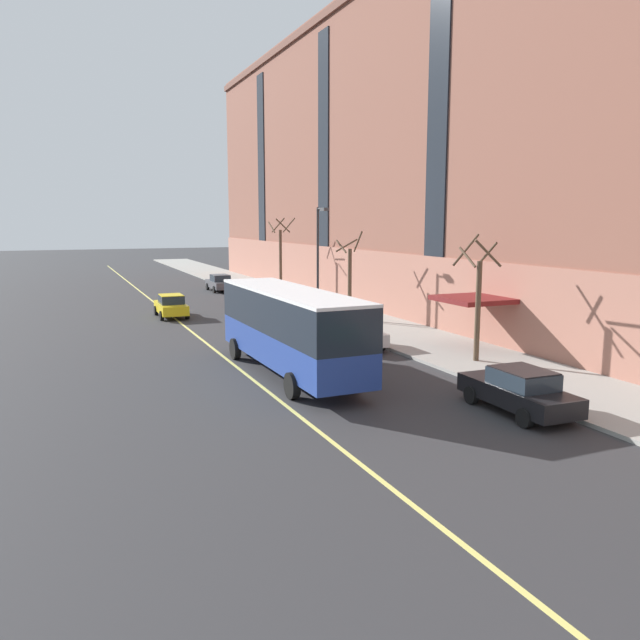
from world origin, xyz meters
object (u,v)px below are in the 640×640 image
at_px(parked_car_navy_3, 282,305).
at_px(street_tree_mid_block, 477,298).
at_px(taxi_cab, 171,306).
at_px(street_tree_far_downtown, 281,256).
at_px(parked_car_red_2, 249,294).
at_px(parked_car_white_0, 355,332).
at_px(street_tree_far_uptown, 350,277).
at_px(parked_car_black_1, 519,390).
at_px(city_bus, 290,326).
at_px(parked_car_darkgray_6, 220,283).
at_px(street_lamp, 319,251).

height_order(parked_car_navy_3, street_tree_mid_block, street_tree_mid_block).
height_order(taxi_cab, street_tree_mid_block, street_tree_mid_block).
distance_m(taxi_cab, street_tree_far_downtown, 12.84).
xyz_separation_m(parked_car_red_2, street_tree_far_downtown, (3.58, 2.58, 2.81)).
relative_size(parked_car_white_0, street_tree_far_uptown, 0.78).
height_order(parked_car_white_0, street_tree_mid_block, street_tree_mid_block).
height_order(parked_car_black_1, street_tree_far_uptown, street_tree_far_uptown).
bearing_deg(street_tree_mid_block, parked_car_black_1, -115.94).
distance_m(city_bus, street_tree_mid_block, 8.73).
distance_m(parked_car_red_2, parked_car_darkgray_6, 9.98).
height_order(city_bus, parked_car_navy_3, city_bus).
distance_m(parked_car_navy_3, parked_car_darkgray_6, 17.22).
relative_size(parked_car_white_0, street_tree_mid_block, 0.77).
bearing_deg(parked_car_darkgray_6, street_tree_far_downtown, -65.24).
xyz_separation_m(parked_car_black_1, parked_car_darkgray_6, (-0.12, 40.73, -0.00)).
xyz_separation_m(parked_car_navy_3, street_tree_mid_block, (3.35, -16.82, 2.26)).
relative_size(city_bus, parked_car_white_0, 2.58).
bearing_deg(street_tree_far_uptown, parked_car_red_2, 108.44).
bearing_deg(parked_car_red_2, parked_car_navy_3, -88.55).
distance_m(taxi_cab, street_tree_far_uptown, 12.36).
bearing_deg(street_tree_far_downtown, city_bus, -108.82).
bearing_deg(taxi_cab, street_tree_mid_block, -62.19).
bearing_deg(street_tree_far_uptown, parked_car_white_0, -113.90).
relative_size(street_tree_far_uptown, street_tree_far_downtown, 0.86).
relative_size(parked_car_red_2, taxi_cab, 1.03).
bearing_deg(parked_car_darkgray_6, parked_car_black_1, -89.84).
relative_size(parked_car_red_2, street_tree_far_uptown, 0.77).
distance_m(parked_car_white_0, street_tree_mid_block, 6.89).
xyz_separation_m(parked_car_red_2, street_tree_far_uptown, (3.57, -10.71, 2.10)).
bearing_deg(parked_car_white_0, parked_car_darkgray_6, 89.90).
bearing_deg(street_lamp, street_tree_far_downtown, 82.26).
xyz_separation_m(parked_car_black_1, parked_car_navy_3, (-0.10, 23.52, -0.00)).
height_order(parked_car_red_2, taxi_cab, same).
bearing_deg(street_tree_mid_block, street_tree_far_downtown, 89.91).
bearing_deg(parked_car_navy_3, city_bus, -108.65).
xyz_separation_m(street_tree_far_downtown, street_lamp, (-1.64, -12.10, 0.96)).
xyz_separation_m(parked_car_white_0, street_tree_mid_block, (3.42, -5.54, 2.26)).
xyz_separation_m(parked_car_black_1, street_tree_far_uptown, (3.29, 20.04, 2.10)).
bearing_deg(city_bus, street_tree_mid_block, -8.89).
bearing_deg(street_tree_far_uptown, street_lamp, 143.94).
distance_m(street_tree_mid_block, street_tree_far_uptown, 13.34).
height_order(city_bus, parked_car_darkgray_6, city_bus).
relative_size(city_bus, parked_car_red_2, 2.61).
bearing_deg(street_lamp, city_bus, -117.87).
xyz_separation_m(parked_car_darkgray_6, street_tree_mid_block, (3.37, -34.04, 2.26)).
height_order(taxi_cab, street_tree_far_uptown, street_tree_far_uptown).
xyz_separation_m(parked_car_red_2, parked_car_navy_3, (0.18, -7.23, 0.00)).
bearing_deg(parked_car_white_0, city_bus, -140.85).
distance_m(parked_car_darkgray_6, street_tree_far_uptown, 21.08).
relative_size(parked_car_black_1, parked_car_navy_3, 1.02).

